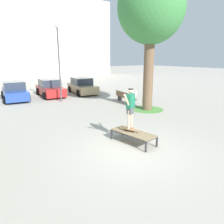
{
  "coord_description": "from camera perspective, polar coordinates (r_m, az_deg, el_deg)",
  "views": [
    {
      "loc": [
        -5.01,
        -5.78,
        3.46
      ],
      "look_at": [
        0.54,
        1.97,
        1.0
      ],
      "focal_mm": 34.57,
      "sensor_mm": 36.0,
      "label": 1
    }
  ],
  "objects": [
    {
      "name": "grass_patch_near_right",
      "position": [
        14.72,
        9.21,
        0.71
      ],
      "size": [
        2.2,
        2.2,
        0.01
      ],
      "primitive_type": "cylinder",
      "color": "#519342",
      "rests_on": "ground"
    },
    {
      "name": "ground_plane",
      "position": [
        8.39,
        4.91,
        -9.93
      ],
      "size": [
        120.0,
        120.0,
        0.0
      ],
      "primitive_type": "plane",
      "color": "#B2AA9E"
    },
    {
      "name": "car_blue",
      "position": [
        19.43,
        -24.36,
        5.0
      ],
      "size": [
        2.26,
        4.36,
        1.5
      ],
      "color": "#28479E",
      "rests_on": "ground"
    },
    {
      "name": "skate_box",
      "position": [
        8.89,
        5.66,
        -5.63
      ],
      "size": [
        1.03,
        1.99,
        0.46
      ],
      "color": "#38383D",
      "rests_on": "ground"
    },
    {
      "name": "skateboard",
      "position": [
        8.96,
        4.78,
        -4.61
      ],
      "size": [
        0.45,
        0.82,
        0.09
      ],
      "color": "#9E754C",
      "rests_on": "skate_box"
    },
    {
      "name": "park_bench",
      "position": [
        16.57,
        3.5,
        3.97
      ],
      "size": [
        0.83,
        2.44,
        0.83
      ],
      "color": "brown",
      "rests_on": "ground"
    },
    {
      "name": "tree_near_right",
      "position": [
        14.57,
        10.29,
        25.15
      ],
      "size": [
        4.1,
        4.1,
        8.46
      ],
      "color": "brown",
      "rests_on": "ground"
    },
    {
      "name": "car_red",
      "position": [
        20.2,
        -16.04,
        6.04
      ],
      "size": [
        2.22,
        4.34,
        1.5
      ],
      "color": "red",
      "rests_on": "ground"
    },
    {
      "name": "car_tan",
      "position": [
        20.98,
        -7.9,
        6.76
      ],
      "size": [
        2.34,
        4.39,
        1.5
      ],
      "color": "tan",
      "rests_on": "ground"
    },
    {
      "name": "skater",
      "position": [
        8.69,
        4.9,
        1.6
      ],
      "size": [
        0.97,
        0.41,
        1.69
      ],
      "color": "beige",
      "rests_on": "skateboard"
    },
    {
      "name": "light_post",
      "position": [
        17.25,
        -13.96,
        15.28
      ],
      "size": [
        0.36,
        0.36,
        5.83
      ],
      "color": "#4C4C51",
      "rests_on": "ground"
    }
  ]
}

